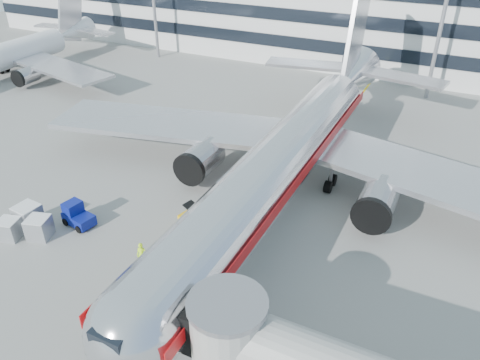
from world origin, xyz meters
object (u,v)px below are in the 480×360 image
at_px(baggage_tug, 77,215).
at_px(cargo_container_front, 9,229).
at_px(ramp_worker, 142,255).
at_px(main_jet, 290,150).
at_px(belt_loader, 201,223).
at_px(cargo_container_left, 39,228).
at_px(cargo_container_right, 28,216).

bearing_deg(baggage_tug, cargo_container_front, -133.29).
bearing_deg(ramp_worker, main_jet, 43.34).
height_order(main_jet, belt_loader, main_jet).
bearing_deg(belt_loader, main_jet, 62.56).
relative_size(belt_loader, cargo_container_left, 2.06).
distance_m(belt_loader, baggage_tug, 10.01).
xyz_separation_m(cargo_container_front, ramp_worker, (11.19, 1.84, 0.16)).
bearing_deg(cargo_container_front, cargo_container_left, 28.73).
distance_m(main_jet, baggage_tug, 18.41).
height_order(main_jet, baggage_tug, main_jet).
bearing_deg(cargo_container_right, belt_loader, 24.31).
bearing_deg(main_jet, cargo_container_left, -135.77).
bearing_deg(main_jet, cargo_container_front, -137.28).
height_order(belt_loader, cargo_container_left, belt_loader).
bearing_deg(belt_loader, baggage_tug, -157.71).
distance_m(cargo_container_left, ramp_worker, 9.22).
xyz_separation_m(belt_loader, cargo_container_right, (-12.60, -5.69, 0.39)).
distance_m(cargo_container_left, cargo_container_front, 2.28).
height_order(baggage_tug, cargo_container_left, baggage_tug).
distance_m(main_jet, cargo_container_left, 21.18).
xyz_separation_m(belt_loader, cargo_container_left, (-10.72, -6.37, 0.31)).
distance_m(baggage_tug, cargo_container_right, 3.84).
xyz_separation_m(baggage_tug, cargo_container_right, (-3.33, -1.89, 0.10)).
bearing_deg(ramp_worker, cargo_container_right, 156.43).
bearing_deg(main_jet, ramp_worker, -112.73).
bearing_deg(cargo_container_left, ramp_worker, 4.65).
bearing_deg(cargo_container_right, cargo_container_front, -93.89).
bearing_deg(cargo_container_left, cargo_container_front, -151.27).
relative_size(main_jet, ramp_worker, 26.25).
distance_m(cargo_container_front, ramp_worker, 11.34).
relative_size(cargo_container_right, cargo_container_front, 1.01).
height_order(belt_loader, ramp_worker, belt_loader).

